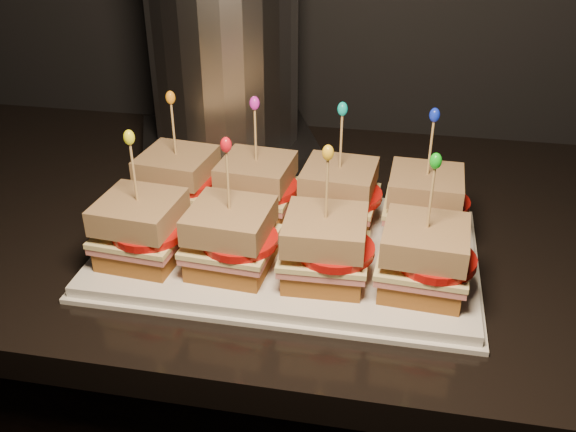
# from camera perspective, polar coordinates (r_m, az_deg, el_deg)

# --- Properties ---
(granite_slab) EXTENTS (2.24, 0.65, 0.04)m
(granite_slab) POSITION_cam_1_polar(r_m,az_deg,el_deg) (0.88, 10.98, -1.79)
(granite_slab) COLOR black
(granite_slab) RESTS_ON cabinet
(platter) EXTENTS (0.44, 0.27, 0.02)m
(platter) POSITION_cam_1_polar(r_m,az_deg,el_deg) (0.78, -0.00, -2.93)
(platter) COLOR silver
(platter) RESTS_ON granite_slab
(platter_rim) EXTENTS (0.45, 0.29, 0.01)m
(platter_rim) POSITION_cam_1_polar(r_m,az_deg,el_deg) (0.78, -0.00, -3.30)
(platter_rim) COLOR silver
(platter_rim) RESTS_ON granite_slab
(sandwich_0_bread_bot) EXTENTS (0.09, 0.09, 0.02)m
(sandwich_0_bread_bot) POSITION_cam_1_polar(r_m,az_deg,el_deg) (0.86, -9.58, 1.57)
(sandwich_0_bread_bot) COLOR brown
(sandwich_0_bread_bot) RESTS_ON platter
(sandwich_0_ham) EXTENTS (0.10, 0.10, 0.01)m
(sandwich_0_ham) POSITION_cam_1_polar(r_m,az_deg,el_deg) (0.85, -9.67, 2.50)
(sandwich_0_ham) COLOR #C05557
(sandwich_0_ham) RESTS_ON sandwich_0_bread_bot
(sandwich_0_cheese) EXTENTS (0.10, 0.10, 0.01)m
(sandwich_0_cheese) POSITION_cam_1_polar(r_m,az_deg,el_deg) (0.85, -9.71, 2.92)
(sandwich_0_cheese) COLOR beige
(sandwich_0_cheese) RESTS_ON sandwich_0_ham
(sandwich_0_tomato) EXTENTS (0.08, 0.08, 0.01)m
(sandwich_0_tomato) POSITION_cam_1_polar(r_m,az_deg,el_deg) (0.84, -9.11, 3.13)
(sandwich_0_tomato) COLOR #B00F0B
(sandwich_0_tomato) RESTS_ON sandwich_0_cheese
(sandwich_0_bread_top) EXTENTS (0.10, 0.10, 0.03)m
(sandwich_0_bread_top) POSITION_cam_1_polar(r_m,az_deg,el_deg) (0.84, -9.86, 4.55)
(sandwich_0_bread_top) COLOR #5B2B0C
(sandwich_0_bread_top) RESTS_ON sandwich_0_tomato
(sandwich_0_pick) EXTENTS (0.00, 0.00, 0.09)m
(sandwich_0_pick) POSITION_cam_1_polar(r_m,az_deg,el_deg) (0.82, -10.13, 7.36)
(sandwich_0_pick) COLOR tan
(sandwich_0_pick) RESTS_ON sandwich_0_bread_top
(sandwich_0_frill) EXTENTS (0.01, 0.01, 0.02)m
(sandwich_0_frill) POSITION_cam_1_polar(r_m,az_deg,el_deg) (0.81, -10.41, 10.32)
(sandwich_0_frill) COLOR orange
(sandwich_0_frill) RESTS_ON sandwich_0_pick
(sandwich_1_bread_bot) EXTENTS (0.09, 0.09, 0.02)m
(sandwich_1_bread_bot) POSITION_cam_1_polar(r_m,az_deg,el_deg) (0.83, -2.75, 0.95)
(sandwich_1_bread_bot) COLOR brown
(sandwich_1_bread_bot) RESTS_ON platter
(sandwich_1_ham) EXTENTS (0.10, 0.10, 0.01)m
(sandwich_1_ham) POSITION_cam_1_polar(r_m,az_deg,el_deg) (0.83, -2.77, 1.91)
(sandwich_1_ham) COLOR #C05557
(sandwich_1_ham) RESTS_ON sandwich_1_bread_bot
(sandwich_1_cheese) EXTENTS (0.10, 0.10, 0.01)m
(sandwich_1_cheese) POSITION_cam_1_polar(r_m,az_deg,el_deg) (0.82, -2.78, 2.34)
(sandwich_1_cheese) COLOR beige
(sandwich_1_cheese) RESTS_ON sandwich_1_ham
(sandwich_1_tomato) EXTENTS (0.08, 0.08, 0.01)m
(sandwich_1_tomato) POSITION_cam_1_polar(r_m,az_deg,el_deg) (0.81, -2.07, 2.55)
(sandwich_1_tomato) COLOR #B00F0B
(sandwich_1_tomato) RESTS_ON sandwich_1_cheese
(sandwich_1_bread_top) EXTENTS (0.09, 0.09, 0.03)m
(sandwich_1_bread_top) POSITION_cam_1_polar(r_m,az_deg,el_deg) (0.81, -2.83, 4.02)
(sandwich_1_bread_top) COLOR #5B2B0C
(sandwich_1_bread_top) RESTS_ON sandwich_1_tomato
(sandwich_1_pick) EXTENTS (0.00, 0.00, 0.09)m
(sandwich_1_pick) POSITION_cam_1_polar(r_m,az_deg,el_deg) (0.79, -2.91, 6.93)
(sandwich_1_pick) COLOR tan
(sandwich_1_pick) RESTS_ON sandwich_1_bread_top
(sandwich_1_frill) EXTENTS (0.01, 0.01, 0.02)m
(sandwich_1_frill) POSITION_cam_1_polar(r_m,az_deg,el_deg) (0.78, -2.99, 9.99)
(sandwich_1_frill) COLOR #CE22BF
(sandwich_1_frill) RESTS_ON sandwich_1_pick
(sandwich_2_bread_bot) EXTENTS (0.09, 0.09, 0.02)m
(sandwich_2_bread_bot) POSITION_cam_1_polar(r_m,az_deg,el_deg) (0.82, 4.46, 0.29)
(sandwich_2_bread_bot) COLOR brown
(sandwich_2_bread_bot) RESTS_ON platter
(sandwich_2_ham) EXTENTS (0.10, 0.10, 0.01)m
(sandwich_2_ham) POSITION_cam_1_polar(r_m,az_deg,el_deg) (0.81, 4.50, 1.26)
(sandwich_2_ham) COLOR #C05557
(sandwich_2_ham) RESTS_ON sandwich_2_bread_bot
(sandwich_2_cheese) EXTENTS (0.10, 0.10, 0.01)m
(sandwich_2_cheese) POSITION_cam_1_polar(r_m,az_deg,el_deg) (0.81, 4.52, 1.70)
(sandwich_2_cheese) COLOR beige
(sandwich_2_cheese) RESTS_ON sandwich_2_ham
(sandwich_2_tomato) EXTENTS (0.08, 0.08, 0.01)m
(sandwich_2_tomato) POSITION_cam_1_polar(r_m,az_deg,el_deg) (0.80, 5.34, 1.89)
(sandwich_2_tomato) COLOR #B00F0B
(sandwich_2_tomato) RESTS_ON sandwich_2_cheese
(sandwich_2_bread_top) EXTENTS (0.09, 0.09, 0.03)m
(sandwich_2_bread_top) POSITION_cam_1_polar(r_m,az_deg,el_deg) (0.80, 4.59, 3.39)
(sandwich_2_bread_top) COLOR #5B2B0C
(sandwich_2_bread_top) RESTS_ON sandwich_2_tomato
(sandwich_2_pick) EXTENTS (0.00, 0.00, 0.09)m
(sandwich_2_pick) POSITION_cam_1_polar(r_m,az_deg,el_deg) (0.78, 4.73, 6.35)
(sandwich_2_pick) COLOR tan
(sandwich_2_pick) RESTS_ON sandwich_2_bread_top
(sandwich_2_frill) EXTENTS (0.01, 0.01, 0.02)m
(sandwich_2_frill) POSITION_cam_1_polar(r_m,az_deg,el_deg) (0.76, 4.87, 9.47)
(sandwich_2_frill) COLOR #09B2A6
(sandwich_2_frill) RESTS_ON sandwich_2_pick
(sandwich_3_bread_bot) EXTENTS (0.09, 0.09, 0.02)m
(sandwich_3_bread_bot) POSITION_cam_1_polar(r_m,az_deg,el_deg) (0.82, 11.82, -0.40)
(sandwich_3_bread_bot) COLOR brown
(sandwich_3_bread_bot) RESTS_ON platter
(sandwich_3_ham) EXTENTS (0.10, 0.09, 0.01)m
(sandwich_3_ham) POSITION_cam_1_polar(r_m,az_deg,el_deg) (0.81, 11.93, 0.57)
(sandwich_3_ham) COLOR #C05557
(sandwich_3_ham) RESTS_ON sandwich_3_bread_bot
(sandwich_3_cheese) EXTENTS (0.10, 0.09, 0.01)m
(sandwich_3_cheese) POSITION_cam_1_polar(r_m,az_deg,el_deg) (0.81, 11.98, 1.01)
(sandwich_3_cheese) COLOR beige
(sandwich_3_cheese) RESTS_ON sandwich_3_ham
(sandwich_3_tomato) EXTENTS (0.08, 0.08, 0.01)m
(sandwich_3_tomato) POSITION_cam_1_polar(r_m,az_deg,el_deg) (0.80, 12.89, 1.19)
(sandwich_3_tomato) COLOR #B00F0B
(sandwich_3_tomato) RESTS_ON sandwich_3_cheese
(sandwich_3_bread_top) EXTENTS (0.09, 0.09, 0.03)m
(sandwich_3_bread_top) POSITION_cam_1_polar(r_m,az_deg,el_deg) (0.79, 12.18, 2.70)
(sandwich_3_bread_top) COLOR #5B2B0C
(sandwich_3_bread_top) RESTS_ON sandwich_3_tomato
(sandwich_3_pick) EXTENTS (0.00, 0.00, 0.09)m
(sandwich_3_pick) POSITION_cam_1_polar(r_m,az_deg,el_deg) (0.77, 12.53, 5.65)
(sandwich_3_pick) COLOR tan
(sandwich_3_pick) RESTS_ON sandwich_3_bread_top
(sandwich_3_frill) EXTENTS (0.01, 0.01, 0.02)m
(sandwich_3_frill) POSITION_cam_1_polar(r_m,az_deg,el_deg) (0.76, 12.90, 8.75)
(sandwich_3_frill) COLOR #1128D3
(sandwich_3_frill) RESTS_ON sandwich_3_pick
(sandwich_4_bread_bot) EXTENTS (0.09, 0.09, 0.02)m
(sandwich_4_bread_bot) POSITION_cam_1_polar(r_m,az_deg,el_deg) (0.76, -12.69, -2.87)
(sandwich_4_bread_bot) COLOR brown
(sandwich_4_bread_bot) RESTS_ON platter
(sandwich_4_ham) EXTENTS (0.10, 0.10, 0.01)m
(sandwich_4_ham) POSITION_cam_1_polar(r_m,az_deg,el_deg) (0.75, -12.82, -1.86)
(sandwich_4_ham) COLOR #C05557
(sandwich_4_ham) RESTS_ON sandwich_4_bread_bot
(sandwich_4_cheese) EXTENTS (0.10, 0.10, 0.01)m
(sandwich_4_cheese) POSITION_cam_1_polar(r_m,az_deg,el_deg) (0.75, -12.88, -1.40)
(sandwich_4_cheese) COLOR beige
(sandwich_4_cheese) RESTS_ON sandwich_4_ham
(sandwich_4_tomato) EXTENTS (0.08, 0.08, 0.01)m
(sandwich_4_tomato) POSITION_cam_1_polar(r_m,az_deg,el_deg) (0.74, -12.26, -1.24)
(sandwich_4_tomato) COLOR #B00F0B
(sandwich_4_tomato) RESTS_ON sandwich_4_cheese
(sandwich_4_bread_top) EXTENTS (0.09, 0.09, 0.03)m
(sandwich_4_bread_top) POSITION_cam_1_polar(r_m,az_deg,el_deg) (0.74, -13.11, 0.38)
(sandwich_4_bread_top) COLOR #5B2B0C
(sandwich_4_bread_top) RESTS_ON sandwich_4_tomato
(sandwich_4_pick) EXTENTS (0.00, 0.00, 0.09)m
(sandwich_4_pick) POSITION_cam_1_polar(r_m,az_deg,el_deg) (0.72, -13.52, 3.49)
(sandwich_4_pick) COLOR tan
(sandwich_4_pick) RESTS_ON sandwich_4_bread_top
(sandwich_4_frill) EXTENTS (0.01, 0.01, 0.02)m
(sandwich_4_frill) POSITION_cam_1_polar(r_m,az_deg,el_deg) (0.70, -13.95, 6.80)
(sandwich_4_frill) COLOR yellow
(sandwich_4_frill) RESTS_ON sandwich_4_pick
(sandwich_5_bread_bot) EXTENTS (0.09, 0.09, 0.02)m
(sandwich_5_bread_bot) POSITION_cam_1_polar(r_m,az_deg,el_deg) (0.73, -5.01, -3.77)
(sandwich_5_bread_bot) COLOR brown
(sandwich_5_bread_bot) RESTS_ON platter
(sandwich_5_ham) EXTENTS (0.10, 0.10, 0.01)m
(sandwich_5_ham) POSITION_cam_1_polar(r_m,az_deg,el_deg) (0.72, -5.07, -2.72)
(sandwich_5_ham) COLOR #C05557
(sandwich_5_ham) RESTS_ON sandwich_5_bread_bot
(sandwich_5_cheese) EXTENTS (0.10, 0.10, 0.01)m
(sandwich_5_cheese) POSITION_cam_1_polar(r_m,az_deg,el_deg) (0.72, -5.09, -2.25)
(sandwich_5_cheese) COLOR beige
(sandwich_5_cheese) RESTS_ON sandwich_5_ham
(sandwich_5_tomato) EXTENTS (0.08, 0.08, 0.01)m
(sandwich_5_tomato) POSITION_cam_1_polar(r_m,az_deg,el_deg) (0.71, -4.31, -2.09)
(sandwich_5_tomato) COLOR #B00F0B
(sandwich_5_tomato) RESTS_ON sandwich_5_cheese
(sandwich_5_bread_top) EXTENTS (0.09, 0.09, 0.03)m
(sandwich_5_bread_top) POSITION_cam_1_polar(r_m,az_deg,el_deg) (0.70, -5.19, -0.40)
(sandwich_5_bread_top) COLOR #5B2B0C
(sandwich_5_bread_top) RESTS_ON sandwich_5_tomato
(sandwich_5_pick) EXTENTS (0.00, 0.00, 0.09)m
(sandwich_5_pick) POSITION_cam_1_polar(r_m,az_deg,el_deg) (0.68, -5.36, 2.85)
(sandwich_5_pick) COLOR tan
(sandwich_5_pick) RESTS_ON sandwich_5_bread_top
(sandwich_5_frill) EXTENTS (0.01, 0.01, 0.02)m
(sandwich_5_frill) POSITION_cam_1_polar(r_m,az_deg,el_deg) (0.66, -5.54, 6.32)
(sandwich_5_frill) COLOR red
(sandwich_5_frill) RESTS_ON sandwich_5_pick
(sandwich_6_bread_bot) EXTENTS (0.09, 0.09, 0.02)m
(sandwich_6_bread_bot) POSITION_cam_1_polar(r_m,az_deg,el_deg) (0.71, 3.23, -4.65)
(sandwich_6_bread_bot) COLOR brown
(sandwich_6_bread_bot) RESTS_ON platter
(sandwich_6_ham) EXTENTS (0.10, 0.09, 0.01)m
(sandwich_6_ham) POSITION_cam_1_polar(r_m,az_deg,el_deg) (0.70, 3.27, -3.59)
(sandwich_6_ham) COLOR #C05557
(sandwich_6_ham) RESTS_ON sandwich_6_bread_bot
(sandwich_6_cheese) EXTENTS (0.10, 0.09, 0.01)m
(sandwich_6_cheese) POSITION_cam_1_polar(r_m,az_deg,el_deg) (0.70, 3.28, -3.11)
(sandwich_6_cheese) COLOR beige
(sandwich_6_cheese) RESTS_ON sandwich_6_ham
(sandwich_6_tomato) EXTENTS (0.08, 0.08, 0.01)m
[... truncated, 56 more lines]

